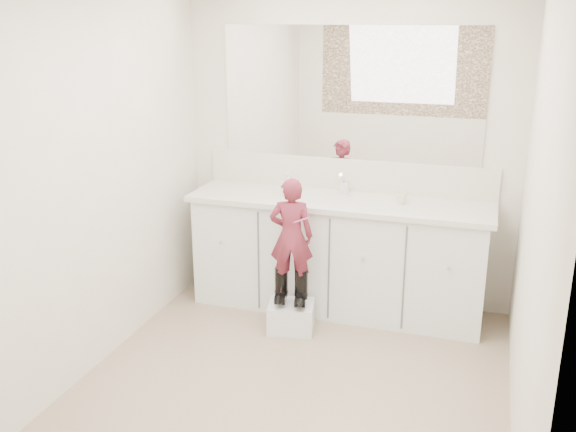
% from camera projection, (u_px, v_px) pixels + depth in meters
% --- Properties ---
extents(floor, '(3.00, 3.00, 0.00)m').
position_uv_depth(floor, '(289.00, 389.00, 3.97)').
color(floor, '#897159').
rests_on(floor, ground).
extents(wall_back, '(2.60, 0.00, 2.60)m').
position_uv_depth(wall_back, '(348.00, 151.00, 4.97)').
color(wall_back, beige).
rests_on(wall_back, floor).
extents(wall_front, '(2.60, 0.00, 2.60)m').
position_uv_depth(wall_front, '(159.00, 318.00, 2.24)').
color(wall_front, beige).
rests_on(wall_front, floor).
extents(wall_left, '(0.00, 3.00, 3.00)m').
position_uv_depth(wall_left, '(91.00, 185.00, 3.99)').
color(wall_left, beige).
rests_on(wall_left, floor).
extents(wall_right, '(0.00, 3.00, 3.00)m').
position_uv_depth(wall_right, '(535.00, 225.00, 3.22)').
color(wall_right, beige).
rests_on(wall_right, floor).
extents(vanity_cabinet, '(2.20, 0.55, 0.85)m').
position_uv_depth(vanity_cabinet, '(338.00, 257.00, 4.95)').
color(vanity_cabinet, silver).
rests_on(vanity_cabinet, floor).
extents(countertop, '(2.28, 0.58, 0.04)m').
position_uv_depth(countertop, '(339.00, 202.00, 4.80)').
color(countertop, beige).
rests_on(countertop, vanity_cabinet).
extents(backsplash, '(2.28, 0.03, 0.25)m').
position_uv_depth(backsplash, '(347.00, 175.00, 5.01)').
color(backsplash, beige).
rests_on(backsplash, countertop).
extents(mirror, '(2.00, 0.02, 1.00)m').
position_uv_depth(mirror, '(350.00, 94.00, 4.82)').
color(mirror, white).
rests_on(mirror, wall_back).
extents(dot_panel, '(2.00, 0.01, 1.20)m').
position_uv_depth(dot_panel, '(152.00, 193.00, 2.12)').
color(dot_panel, '#472819').
rests_on(dot_panel, wall_front).
extents(faucet, '(0.08, 0.08, 0.10)m').
position_uv_depth(faucet, '(344.00, 188.00, 4.93)').
color(faucet, silver).
rests_on(faucet, countertop).
extents(cup, '(0.12, 0.12, 0.08)m').
position_uv_depth(cup, '(401.00, 198.00, 4.68)').
color(cup, beige).
rests_on(cup, countertop).
extents(soap_bottle, '(0.08, 0.08, 0.17)m').
position_uv_depth(soap_bottle, '(287.00, 184.00, 4.89)').
color(soap_bottle, beige).
rests_on(soap_bottle, countertop).
extents(step_stool, '(0.37, 0.33, 0.21)m').
position_uv_depth(step_stool, '(291.00, 317.00, 4.68)').
color(step_stool, silver).
rests_on(step_stool, floor).
extents(boot_left, '(0.13, 0.20, 0.27)m').
position_uv_depth(boot_left, '(281.00, 285.00, 4.63)').
color(boot_left, black).
rests_on(boot_left, step_stool).
extents(boot_right, '(0.13, 0.20, 0.27)m').
position_uv_depth(boot_right, '(301.00, 288.00, 4.59)').
color(boot_right, black).
rests_on(boot_right, step_stool).
extents(toddler, '(0.34, 0.26, 0.84)m').
position_uv_depth(toddler, '(291.00, 236.00, 4.49)').
color(toddler, '#B23649').
rests_on(toddler, step_stool).
extents(toothbrush, '(0.14, 0.04, 0.06)m').
position_uv_depth(toothbrush, '(300.00, 221.00, 4.41)').
color(toothbrush, '#D8548E').
rests_on(toothbrush, toddler).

